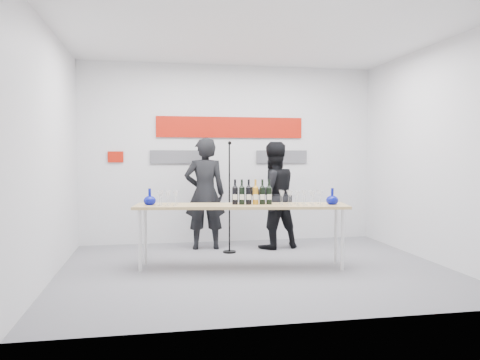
% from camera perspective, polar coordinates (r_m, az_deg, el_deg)
% --- Properties ---
extents(ground, '(5.00, 5.00, 0.00)m').
position_cam_1_polar(ground, '(6.20, 1.88, -10.75)').
color(ground, slate).
rests_on(ground, ground).
extents(back_wall, '(5.00, 0.04, 3.00)m').
position_cam_1_polar(back_wall, '(7.99, -1.18, 3.20)').
color(back_wall, silver).
rests_on(back_wall, ground).
extents(signage, '(3.38, 0.02, 0.79)m').
position_cam_1_polar(signage, '(7.96, -1.55, 5.41)').
color(signage, '#B21507').
rests_on(signage, back_wall).
extents(tasting_table, '(2.83, 0.99, 0.83)m').
position_cam_1_polar(tasting_table, '(6.14, 0.17, -3.60)').
color(tasting_table, tan).
rests_on(tasting_table, ground).
extents(wine_bottles, '(0.53, 0.16, 0.33)m').
position_cam_1_polar(wine_bottles, '(6.16, 1.48, -1.45)').
color(wine_bottles, black).
rests_on(wine_bottles, tasting_table).
extents(decanter_left, '(0.16, 0.16, 0.21)m').
position_cam_1_polar(decanter_left, '(6.21, -10.95, -2.00)').
color(decanter_left, '#070F90').
rests_on(decanter_left, tasting_table).
extents(decanter_right, '(0.16, 0.16, 0.21)m').
position_cam_1_polar(decanter_right, '(6.27, 11.18, -1.95)').
color(decanter_right, '#070F90').
rests_on(decanter_right, tasting_table).
extents(glasses_left, '(0.29, 0.25, 0.18)m').
position_cam_1_polar(glasses_left, '(6.17, -8.76, -2.16)').
color(glasses_left, silver).
rests_on(glasses_left, tasting_table).
extents(glasses_right, '(0.58, 0.30, 0.18)m').
position_cam_1_polar(glasses_right, '(6.19, 7.41, -2.13)').
color(glasses_right, silver).
rests_on(glasses_right, tasting_table).
extents(presenter_left, '(0.66, 0.44, 1.75)m').
position_cam_1_polar(presenter_left, '(7.36, -4.31, -1.65)').
color(presenter_left, black).
rests_on(presenter_left, ground).
extents(presenter_right, '(0.94, 0.80, 1.69)m').
position_cam_1_polar(presenter_right, '(7.43, 4.02, -1.86)').
color(presenter_right, black).
rests_on(presenter_right, ground).
extents(mic_stand, '(0.20, 0.20, 1.69)m').
position_cam_1_polar(mic_stand, '(7.10, -1.30, -4.77)').
color(mic_stand, black).
rests_on(mic_stand, ground).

